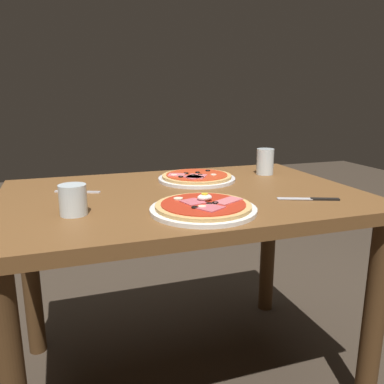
% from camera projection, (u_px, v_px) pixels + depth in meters
% --- Properties ---
extents(ground_plane, '(8.00, 8.00, 0.00)m').
position_uv_depth(ground_plane, '(184.00, 375.00, 1.52)').
color(ground_plane, '#382D23').
extents(dining_table, '(1.20, 0.82, 0.73)m').
position_uv_depth(dining_table, '(183.00, 224.00, 1.37)').
color(dining_table, brown).
rests_on(dining_table, ground).
extents(pizza_foreground, '(0.31, 0.31, 0.05)m').
position_uv_depth(pizza_foreground, '(203.00, 208.00, 1.12)').
color(pizza_foreground, white).
rests_on(pizza_foreground, dining_table).
extents(pizza_across_left, '(0.30, 0.30, 0.03)m').
position_uv_depth(pizza_across_left, '(197.00, 178.00, 1.52)').
color(pizza_across_left, white).
rests_on(pizza_across_left, dining_table).
extents(water_glass_near, '(0.08, 0.08, 0.09)m').
position_uv_depth(water_glass_near, '(73.00, 202.00, 1.09)').
color(water_glass_near, silver).
rests_on(water_glass_near, dining_table).
extents(water_glass_far, '(0.07, 0.07, 0.11)m').
position_uv_depth(water_glass_far, '(265.00, 163.00, 1.64)').
color(water_glass_far, silver).
rests_on(water_glass_far, dining_table).
extents(fork, '(0.15, 0.08, 0.00)m').
position_uv_depth(fork, '(74.00, 192.00, 1.34)').
color(fork, silver).
rests_on(fork, dining_table).
extents(knife, '(0.19, 0.09, 0.01)m').
position_uv_depth(knife, '(313.00, 199.00, 1.25)').
color(knife, silver).
rests_on(knife, dining_table).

